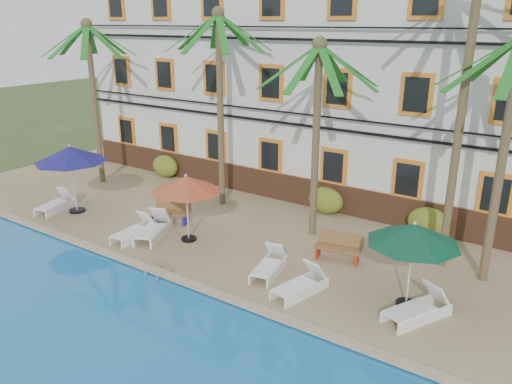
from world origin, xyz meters
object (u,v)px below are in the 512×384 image
Objects in this scene: palm_d at (467,71)px; umbrella_blue at (70,155)px; umbrella_green at (414,234)px; lounger_a at (57,204)px; lounger_d at (269,265)px; bench_left at (171,211)px; palm_b at (220,83)px; lounger_f at (418,308)px; lounger_c at (154,229)px; bench_right at (338,247)px; pool_ladder at (159,275)px; palm_c at (317,112)px; lounger_e at (301,284)px; palm_e at (508,125)px; lounger_b at (135,230)px; palm_a at (92,80)px; umbrella_red at (186,184)px.

palm_d is 14.59m from umbrella_blue.
umbrella_blue reaches higher than umbrella_green.
lounger_d is (10.22, 0.37, -0.01)m from lounger_a.
lounger_d is 1.18× the size of bench_left.
palm_d is at bearing 39.82° from lounger_d.
umbrella_blue is (-13.66, -3.60, -3.67)m from palm_d.
lounger_d is at bearing -140.18° from palm_d.
palm_b is at bearing 40.60° from lounger_a.
lounger_f is 1.29× the size of bench_left.
umbrella_blue is 4.90m from lounger_c.
umbrella_green is (13.51, 0.60, -0.30)m from umbrella_blue.
bench_right is (6.33, 2.06, 0.16)m from lounger_c.
lounger_a is at bearing 167.41° from pool_ladder.
palm_d is at bearing 14.75° from umbrella_blue.
palm_c is at bearing 21.66° from bench_left.
bench_left reaches higher than lounger_e.
bench_left is at bearing -158.34° from palm_c.
palm_e reaches higher than umbrella_green.
palm_b is 4.29× the size of lounger_d.
lounger_c is at bearing -143.83° from palm_c.
palm_b is 3.20× the size of umbrella_green.
palm_b is 5.39m from bench_left.
palm_d is at bearing 2.42° from palm_c.
palm_e is at bearing 18.88° from lounger_b.
palm_c reaches higher than lounger_d.
lounger_d is at bearing -172.14° from umbrella_green.
palm_d reaches higher than lounger_f.
palm_a is 14.46m from lounger_e.
palm_a is 0.78× the size of palm_d.
bench_right reaches higher than lounger_e.
palm_e is 7.19m from lounger_e.
palm_d reaches higher than pool_ladder.
palm_b reaches higher than lounger_b.
umbrella_red is 3.31× the size of pool_ladder.
palm_b reaches higher than lounger_e.
palm_b is at bearing 144.42° from lounger_e.
palm_c is at bearing 36.17° from lounger_c.
umbrella_red is 0.99× the size of umbrella_green.
bench_left is (-6.81, 1.86, 0.19)m from lounger_e.
palm_e reaches higher than bench_left.
lounger_c is at bearing -158.77° from umbrella_red.
umbrella_blue is 5.69m from umbrella_red.
umbrella_green is at bearing 6.27° from lounger_b.
palm_a reaches higher than lounger_b.
lounger_f is at bearing 0.50° from umbrella_blue.
palm_b is 1.14× the size of palm_c.
palm_e is 4.69× the size of bench_right.
palm_a is 11.57m from pool_ladder.
palm_a reaches higher than lounger_f.
umbrella_green is at bearing 20.88° from pool_ladder.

